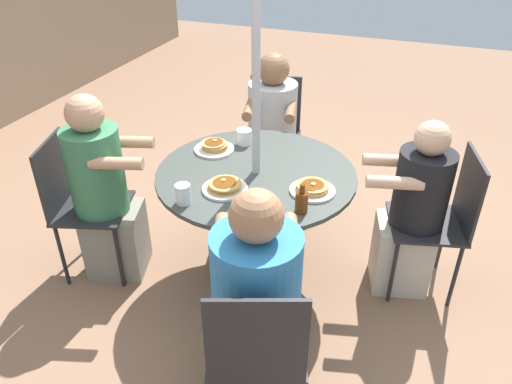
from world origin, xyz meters
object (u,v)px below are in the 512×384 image
Objects in this scene: patio_chair_east at (78,199)px; diner_south at (256,315)px; pancake_plate_c at (225,187)px; diner_west at (412,216)px; patio_chair_north at (274,129)px; patio_chair_west at (443,215)px; pancake_plate_b at (214,147)px; patio_table at (256,195)px; diner_east at (105,196)px; coffee_cup at (244,137)px; patio_chair_south at (256,349)px; drinking_glass_a at (183,194)px; syrup_bottle at (302,201)px; pancake_plate_a at (312,189)px; diner_north at (272,138)px.

patio_chair_east is 0.76× the size of diner_south.
pancake_plate_c is at bearing 103.31° from diner_south.
diner_south is at bearing 138.06° from diner_west.
patio_chair_north is 1.00× the size of patio_chair_west.
patio_table is at bearing -115.96° from pancake_plate_b.
patio_chair_east is 1.45m from diner_south.
patio_chair_north is 3.69× the size of pancake_plate_b.
patio_table is 0.91m from diner_east.
patio_chair_north is at bearing 44.35° from patio_chair_west.
coffee_cup is (0.56, 0.11, 0.03)m from pancake_plate_c.
diner_south is (-1.90, -0.57, 0.02)m from patio_chair_north.
patio_chair_south is 0.17m from diner_south.
syrup_bottle is at bearing -76.96° from drinking_glass_a.
diner_east is at bearing 91.35° from patio_chair_west.
pancake_plate_b is at bearing 107.51° from patio_chair_east.
diner_south is 0.77m from pancake_plate_c.
pancake_plate_c is at bearing 159.92° from patio_table.
patio_chair_north is 3.69× the size of pancake_plate_c.
drinking_glass_a reaches higher than pancake_plate_c.
syrup_bottle reaches higher than pancake_plate_c.
drinking_glass_a is at bearing 119.58° from pancake_plate_a.
syrup_bottle is at bearing -123.66° from pancake_plate_b.
patio_chair_east is 1.00× the size of patio_chair_south.
patio_chair_south is 3.69× the size of pancake_plate_a.
pancake_plate_a is 0.69m from coffee_cup.
syrup_bottle is at bearing -137.86° from coffee_cup.
patio_chair_west is 3.69× the size of pancake_plate_a.
pancake_plate_a is at bearing -110.46° from pancake_plate_b.
pancake_plate_a is at bearing -126.37° from coffee_cup.
pancake_plate_a is at bearing 70.88° from patio_chair_south.
patio_chair_east is 0.76× the size of diner_east.
diner_north is 7.29× the size of syrup_bottle.
patio_chair_west reaches higher than pancake_plate_b.
pancake_plate_b is at bearing 69.54° from pancake_plate_a.
syrup_bottle is 0.82m from coffee_cup.
patio_table is 1.26× the size of patio_chair_west.
patio_chair_south and patio_chair_west have the same top height.
pancake_plate_c is at bearing 83.77° from patio_chair_north.
pancake_plate_c is (0.77, 0.47, 0.24)m from patio_chair_south.
diner_west is at bearing 88.65° from patio_chair_east.
patio_chair_west is 1.41m from pancake_plate_b.
patio_chair_west is 1.27m from pancake_plate_c.
patio_chair_north is at bearing 23.94° from syrup_bottle.
diner_south reaches higher than pancake_plate_b.
diner_west reaches higher than patio_table.
patio_table is at bearing 90.00° from diner_east.
patio_chair_east and patio_chair_south have the same top height.
patio_chair_west reaches higher than pancake_plate_c.
pancake_plate_a is (0.92, 0.02, 0.24)m from patio_chair_south.
pancake_plate_a is 1.00× the size of pancake_plate_c.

